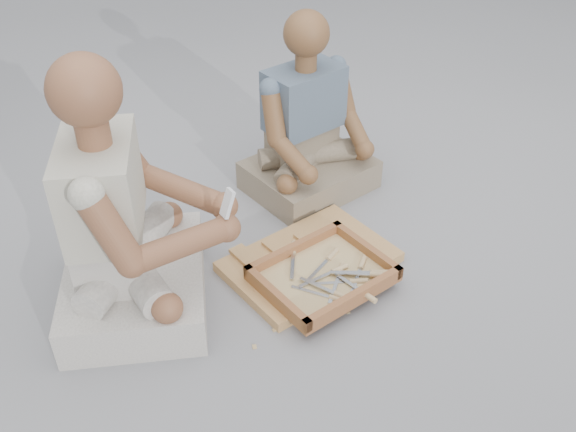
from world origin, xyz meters
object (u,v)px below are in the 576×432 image
object	(u,v)px
carved_panel	(310,262)
tool_tray	(323,275)
craftsman	(125,230)
companion	(308,134)

from	to	relation	value
carved_panel	tool_tray	bearing A→B (deg)	-89.88
carved_panel	craftsman	xyz separation A→B (m)	(-0.68, 0.04, 0.31)
companion	carved_panel	bearing A→B (deg)	50.67
carved_panel	tool_tray	distance (m)	0.14
craftsman	companion	bearing A→B (deg)	131.79
carved_panel	companion	size ratio (longest dim) A/B	0.77
carved_panel	companion	distance (m)	0.63
tool_tray	companion	world-z (taller)	companion
tool_tray	craftsman	distance (m)	0.76
craftsman	companion	size ratio (longest dim) A/B	1.17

